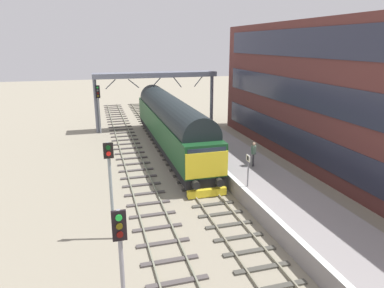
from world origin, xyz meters
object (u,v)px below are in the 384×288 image
(diesel_locomotive, at_px, (171,122))
(waiting_passenger, at_px, (254,152))
(signal_post_mid, at_px, (110,181))
(signal_post_near, at_px, (121,254))
(platform_number_sign, at_px, (248,166))
(signal_post_far, at_px, (99,103))

(diesel_locomotive, bearing_deg, waiting_passenger, -64.70)
(diesel_locomotive, bearing_deg, signal_post_mid, -113.41)
(diesel_locomotive, xyz_separation_m, signal_post_near, (-5.71, -18.68, 0.22))
(diesel_locomotive, xyz_separation_m, waiting_passenger, (3.85, -8.14, -0.50))
(signal_post_mid, bearing_deg, diesel_locomotive, 66.59)
(diesel_locomotive, xyz_separation_m, signal_post_mid, (-5.71, -13.20, 0.46))
(waiting_passenger, bearing_deg, diesel_locomotive, 51.22)
(signal_post_mid, bearing_deg, signal_post_near, -90.00)
(signal_post_near, relative_size, platform_number_sign, 2.22)
(signal_post_near, bearing_deg, diesel_locomotive, 72.99)
(signal_post_mid, distance_m, signal_post_far, 20.98)
(signal_post_near, bearing_deg, platform_number_sign, 43.83)
(signal_post_far, height_order, waiting_passenger, signal_post_far)
(signal_post_far, bearing_deg, waiting_passenger, -59.02)
(diesel_locomotive, height_order, waiting_passenger, diesel_locomotive)
(diesel_locomotive, bearing_deg, signal_post_far, 126.28)
(platform_number_sign, height_order, waiting_passenger, platform_number_sign)
(signal_post_mid, relative_size, platform_number_sign, 2.52)
(diesel_locomotive, distance_m, waiting_passenger, 9.02)
(signal_post_far, bearing_deg, signal_post_mid, -90.00)
(platform_number_sign, xyz_separation_m, waiting_passenger, (1.84, 3.13, -0.28))
(signal_post_near, distance_m, signal_post_far, 26.47)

